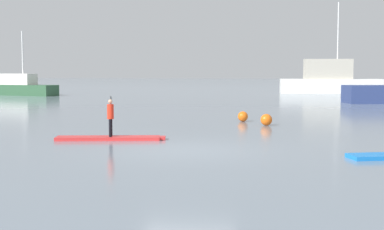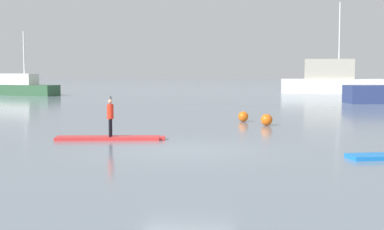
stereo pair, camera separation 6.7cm
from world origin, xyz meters
The scene contains 7 objects.
ground_plane centered at (0.00, 0.00, 0.00)m, with size 240.00×240.00×0.00m, color slate.
paddleboard_near centered at (-2.63, 1.85, 0.05)m, with size 3.34×1.20×0.10m.
paddler_child_solo centered at (-2.63, 1.86, 0.73)m, with size 0.23×0.39×1.21m.
fishing_boat_green_midground centered at (-19.06, 28.75, 0.69)m, with size 7.33×3.45×5.26m.
motor_boat_small_navy centered at (6.80, 36.83, 1.17)m, with size 8.97×2.70×8.10m.
mooring_buoy_near centered at (1.92, 6.88, 0.22)m, with size 0.44×0.44×0.44m, color orange.
mooring_buoy_mid centered at (0.93, 8.38, 0.21)m, with size 0.42×0.42×0.42m, color orange.
Camera 1 is at (2.41, -14.11, 2.11)m, focal length 51.63 mm.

